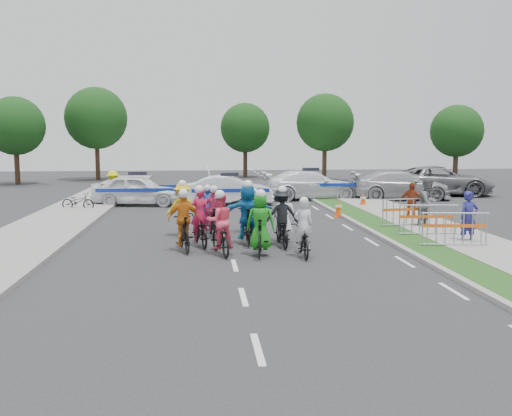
{
  "coord_description": "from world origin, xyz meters",
  "views": [
    {
      "loc": [
        -0.88,
        -14.63,
        3.32
      ],
      "look_at": [
        0.9,
        3.39,
        1.1
      ],
      "focal_mm": 40.0,
      "sensor_mm": 36.0,
      "label": 1
    }
  ],
  "objects": [
    {
      "name": "marshal_hiviz",
      "position": [
        -5.2,
        14.29,
        0.86
      ],
      "size": [
        1.27,
        1.16,
        1.71
      ],
      "primitive_type": "imported",
      "rotation": [
        0.0,
        0.0,
        2.52
      ],
      "color": "#D9DD0B",
      "rests_on": "ground"
    },
    {
      "name": "sidewalk_right",
      "position": [
        7.6,
        5.0,
        0.07
      ],
      "size": [
        2.4,
        60.0,
        0.13
      ],
      "primitive_type": "cube",
      "color": "gray",
      "rests_on": "ground"
    },
    {
      "name": "police_car_0",
      "position": [
        -3.94,
        14.02,
        0.76
      ],
      "size": [
        4.69,
        2.45,
        1.52
      ],
      "primitive_type": "imported",
      "rotation": [
        0.0,
        0.0,
        1.42
      ],
      "color": "white",
      "rests_on": "ground"
    },
    {
      "name": "police_car_2",
      "position": [
        5.14,
        15.98,
        0.78
      ],
      "size": [
        5.52,
        2.57,
        1.56
      ],
      "primitive_type": "imported",
      "rotation": [
        0.0,
        0.0,
        1.64
      ],
      "color": "white",
      "rests_on": "ground"
    },
    {
      "name": "ground",
      "position": [
        0.0,
        0.0,
        0.0
      ],
      "size": [
        90.0,
        90.0,
        0.0
      ],
      "primitive_type": "plane",
      "color": "#28282B",
      "rests_on": "ground"
    },
    {
      "name": "barrier_1",
      "position": [
        6.7,
        3.58,
        0.56
      ],
      "size": [
        2.03,
        0.65,
        1.12
      ],
      "primitive_type": null,
      "rotation": [
        0.0,
        0.0,
        -0.08
      ],
      "color": "#A5A8AD",
      "rests_on": "ground"
    },
    {
      "name": "spectator_0",
      "position": [
        7.51,
        2.32,
        0.84
      ],
      "size": [
        0.65,
        0.46,
        1.68
      ],
      "primitive_type": "imported",
      "rotation": [
        0.0,
        0.0,
        0.1
      ],
      "color": "navy",
      "rests_on": "ground"
    },
    {
      "name": "rider_5",
      "position": [
        0.6,
        3.05,
        0.85
      ],
      "size": [
        1.63,
        1.95,
        2.03
      ],
      "rotation": [
        0.0,
        0.0,
        3.11
      ],
      "color": "black",
      "rests_on": "ground"
    },
    {
      "name": "grass_strip",
      "position": [
        5.8,
        5.0,
        0.06
      ],
      "size": [
        1.2,
        60.0,
        0.11
      ],
      "primitive_type": "cube",
      "color": "#1E3F14",
      "rests_on": "ground"
    },
    {
      "name": "rider_6",
      "position": [
        -0.9,
        2.89,
        0.63
      ],
      "size": [
        1.01,
        1.95,
        1.9
      ],
      "rotation": [
        0.0,
        0.0,
        3.34
      ],
      "color": "black",
      "rests_on": "ground"
    },
    {
      "name": "civilian_sedan",
      "position": [
        9.99,
        15.37,
        0.78
      ],
      "size": [
        5.55,
        2.76,
        1.55
      ],
      "primitive_type": "imported",
      "rotation": [
        0.0,
        0.0,
        1.46
      ],
      "color": "#A9A9AE",
      "rests_on": "ground"
    },
    {
      "name": "sidewalk_left",
      "position": [
        -6.5,
        5.0,
        0.07
      ],
      "size": [
        3.0,
        60.0,
        0.13
      ],
      "primitive_type": "cube",
      "color": "gray",
      "rests_on": "ground"
    },
    {
      "name": "parked_bike",
      "position": [
        -6.52,
        12.28,
        0.41
      ],
      "size": [
        1.65,
        0.92,
        0.82
      ],
      "primitive_type": "imported",
      "rotation": [
        0.0,
        0.0,
        1.32
      ],
      "color": "black",
      "rests_on": "ground"
    },
    {
      "name": "rider_4",
      "position": [
        1.62,
        2.61,
        0.73
      ],
      "size": [
        1.06,
        1.86,
        1.88
      ],
      "rotation": [
        0.0,
        0.0,
        3.17
      ],
      "color": "black",
      "rests_on": "ground"
    },
    {
      "name": "rider_7",
      "position": [
        1.8,
        3.35,
        0.67
      ],
      "size": [
        0.75,
        1.66,
        1.71
      ],
      "rotation": [
        0.0,
        0.0,
        3.07
      ],
      "color": "black",
      "rests_on": "ground"
    },
    {
      "name": "civilian_suv",
      "position": [
        13.13,
        17.52,
        0.84
      ],
      "size": [
        6.59,
        4.26,
        1.69
      ],
      "primitive_type": "imported",
      "rotation": [
        0.0,
        0.0,
        1.31
      ],
      "color": "slate",
      "rests_on": "ground"
    },
    {
      "name": "police_car_1",
      "position": [
        0.6,
        13.84,
        0.72
      ],
      "size": [
        4.46,
        1.75,
        1.45
      ],
      "primitive_type": "imported",
      "rotation": [
        0.0,
        0.0,
        1.52
      ],
      "color": "white",
      "rests_on": "ground"
    },
    {
      "name": "rider_2",
      "position": [
        -0.32,
        1.49,
        0.69
      ],
      "size": [
        1.0,
        1.93,
        1.87
      ],
      "rotation": [
        0.0,
        0.0,
        3.35
      ],
      "color": "black",
      "rests_on": "ground"
    },
    {
      "name": "rider_9",
      "position": [
        -0.42,
        4.48,
        0.68
      ],
      "size": [
        0.89,
        1.67,
        1.75
      ],
      "rotation": [
        0.0,
        0.0,
        3.12
      ],
      "color": "black",
      "rests_on": "ground"
    },
    {
      "name": "tree_4",
      "position": [
        3.0,
        34.0,
        4.19
      ],
      "size": [
        4.2,
        4.2,
        6.3
      ],
      "color": "#382619",
      "rests_on": "ground"
    },
    {
      "name": "spectator_1",
      "position": [
        7.44,
        5.38,
        0.95
      ],
      "size": [
        1.17,
        1.13,
        1.9
      ],
      "primitive_type": "imported",
      "rotation": [
        0.0,
        0.0,
        0.63
      ],
      "color": "slate",
      "rests_on": "ground"
    },
    {
      "name": "rider_12",
      "position": [
        -0.62,
        5.65,
        0.56
      ],
      "size": [
        0.81,
        1.72,
        1.69
      ],
      "rotation": [
        0.0,
        0.0,
        3.29
      ],
      "color": "black",
      "rests_on": "ground"
    },
    {
      "name": "spectator_2",
      "position": [
        7.57,
        7.4,
        0.79
      ],
      "size": [
        0.99,
        0.79,
        1.57
      ],
      "primitive_type": "imported",
      "rotation": [
        0.0,
        0.0,
        -0.52
      ],
      "color": "maroon",
      "rests_on": "ground"
    },
    {
      "name": "rider_8",
      "position": [
        0.9,
        3.97,
        0.64
      ],
      "size": [
        0.74,
        1.69,
        1.7
      ],
      "rotation": [
        0.0,
        0.0,
        3.2
      ],
      "color": "black",
      "rests_on": "ground"
    },
    {
      "name": "rider_0",
      "position": [
        2.0,
        1.0,
        0.57
      ],
      "size": [
        0.63,
        1.68,
        1.7
      ],
      "rotation": [
        0.0,
        0.0,
        3.11
      ],
      "color": "black",
      "rests_on": "ground"
    },
    {
      "name": "rider_10",
      "position": [
        -1.47,
        4.69,
        0.74
      ],
      "size": [
        1.13,
        1.95,
        1.93
      ],
      "rotation": [
        0.0,
        0.0,
        3.25
      ],
      "color": "black",
      "rests_on": "ground"
    },
    {
      "name": "curb_right",
      "position": [
        5.1,
        5.0,
        0.06
      ],
      "size": [
        0.2,
        60.0,
        0.12
      ],
      "primitive_type": "cube",
      "color": "gray",
      "rests_on": "ground"
    },
    {
      "name": "rider_11",
      "position": [
        0.79,
        5.29,
        0.75
      ],
      "size": [
        1.45,
        1.73,
        1.78
      ],
      "rotation": [
        0.0,
        0.0,
        3.04
      ],
      "color": "black",
      "rests_on": "ground"
    },
    {
      "name": "cone_0",
      "position": [
        4.96,
        8.88,
        0.34
      ],
      "size": [
        0.4,
        0.4,
        0.7
      ],
      "color": "#F24C0C",
      "rests_on": "ground"
    },
    {
      "name": "tree_3",
      "position": [
        -9.0,
        32.0,
        4.89
      ],
      "size": [
        4.9,
        4.9,
        7.35
      ],
      "color": "#382619",
      "rests_on": "ground"
    },
    {
      "name": "cone_1",
      "position": [
        6.99,
        12.17,
        0.34
      ],
      "size": [
        0.4,
        0.4,
        0.7
      ],
      "color": "#F24C0C",
      "rests_on": "ground"
    },
    {
      "name": "barrier_2",
      "position": [
        6.7,
        5.55,
        0.56
      ],
      "size": [
        2.05,
        0.77,
        1.12
      ],
      "primitive_type": null,
      "rotation": [
        0.0,
        0.0,
        0.14
      ],
      "color": "#A5A8AD",
      "rests_on": "ground"
    },
    {
      "name": "tree_1",
      "position": [
        9.0,
        30.0,
        4.54
      ],
      "size": [
        4.55,
        4.55,
        6.82
      ],
      "color": "#382619",
      "rests_on": "ground"
    },
    {
      "name": "barrier_0",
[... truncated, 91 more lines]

